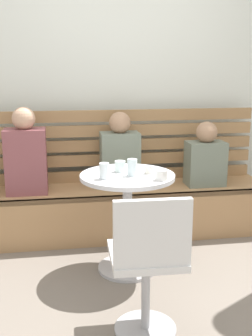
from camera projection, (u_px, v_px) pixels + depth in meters
name	position (u px, v px, depth m)	size (l,w,h in m)	color
ground	(144.00, 306.00, 2.64)	(8.00, 8.00, 0.00)	#70665B
back_wall	(111.00, 70.00, 3.87)	(5.20, 0.10, 2.90)	silver
booth_bench	(118.00, 211.00, 3.74)	(2.70, 0.52, 0.44)	#A87C51
booth_backrest	(114.00, 145.00, 3.84)	(2.65, 0.04, 0.66)	#9A7249
cafe_table	(127.00, 204.00, 3.01)	(0.68, 0.68, 0.74)	#ADADB2
white_chair	(148.00, 261.00, 2.24)	(0.41, 0.41, 0.85)	#ADADB2
person_adult	(26.00, 155.00, 3.46)	(0.34, 0.22, 0.73)	brown
person_child_left	(205.00, 158.00, 3.72)	(0.34, 0.22, 0.58)	slate
person_child_middle	(120.00, 154.00, 3.66)	(0.34, 0.22, 0.67)	slate
cup_ceramic_white	(161.00, 175.00, 2.80)	(0.08, 0.08, 0.07)	white
cup_water_clear	(104.00, 171.00, 2.83)	(0.07, 0.07, 0.11)	white
cup_espresso_small	(149.00, 170.00, 2.97)	(0.06, 0.06, 0.06)	silver
cup_glass_short	(120.00, 166.00, 3.02)	(0.08, 0.08, 0.08)	silver
cup_glass_tall	(133.00, 167.00, 2.90)	(0.07, 0.07, 0.12)	silver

